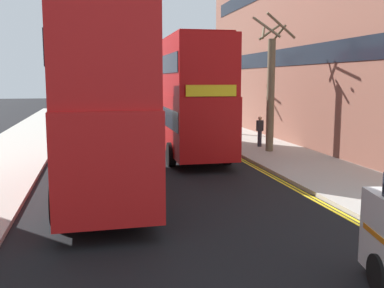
% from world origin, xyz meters
% --- Properties ---
extents(sidewalk_right, '(4.00, 80.00, 0.14)m').
position_xyz_m(sidewalk_right, '(6.50, 16.00, 0.07)').
color(sidewalk_right, '#ADA89E').
rests_on(sidewalk_right, ground).
extents(kerb_line_outer, '(0.10, 56.00, 0.01)m').
position_xyz_m(kerb_line_outer, '(4.40, 14.00, 0.00)').
color(kerb_line_outer, yellow).
rests_on(kerb_line_outer, ground).
extents(kerb_line_inner, '(0.10, 56.00, 0.01)m').
position_xyz_m(kerb_line_inner, '(4.24, 14.00, 0.00)').
color(kerb_line_inner, yellow).
rests_on(kerb_line_inner, ground).
extents(double_decker_bus_away, '(3.00, 10.87, 5.64)m').
position_xyz_m(double_decker_bus_away, '(-2.22, 13.07, 3.03)').
color(double_decker_bus_away, red).
rests_on(double_decker_bus_away, ground).
extents(double_decker_bus_oncoming, '(2.86, 10.83, 5.64)m').
position_xyz_m(double_decker_bus_oncoming, '(2.11, 20.11, 3.03)').
color(double_decker_bus_oncoming, '#B20F0F').
rests_on(double_decker_bus_oncoming, ground).
extents(pedestrian_far, '(0.34, 0.22, 1.62)m').
position_xyz_m(pedestrian_far, '(6.29, 20.49, 0.99)').
color(pedestrian_far, '#2D2D38').
rests_on(pedestrian_far, sidewalk_right).
extents(street_tree_near, '(1.46, 1.77, 5.29)m').
position_xyz_m(street_tree_near, '(6.02, 37.65, 2.51)').
color(street_tree_near, '#6B6047').
rests_on(street_tree_near, sidewalk_right).
extents(street_tree_mid, '(1.99, 1.69, 6.67)m').
position_xyz_m(street_tree_mid, '(6.23, 18.96, 3.26)').
color(street_tree_mid, '#6B6047').
rests_on(street_tree_mid, sidewalk_right).
extents(street_tree_far, '(1.59, 1.54, 5.65)m').
position_xyz_m(street_tree_far, '(5.79, 27.11, 2.88)').
color(street_tree_far, '#6B6047').
rests_on(street_tree_far, sidewalk_right).
extents(townhouse_terrace_right, '(10.08, 28.00, 13.10)m').
position_xyz_m(townhouse_terrace_right, '(13.50, 23.58, 6.55)').
color(townhouse_terrace_right, brown).
rests_on(townhouse_terrace_right, ground).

